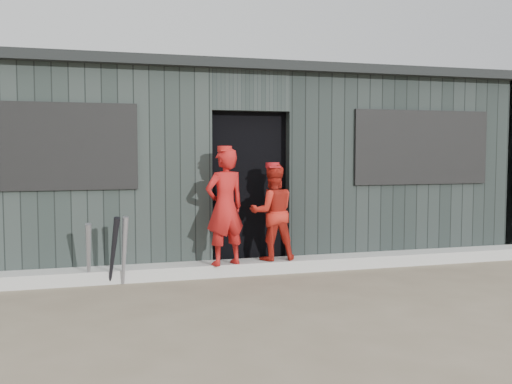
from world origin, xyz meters
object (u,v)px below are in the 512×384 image
object	(u,v)px
bat_left	(89,254)
bat_right	(113,251)
dugout	(225,165)
bat_mid	(124,251)
player_red_right	(272,212)
player_red_left	(225,207)
player_grey_back	(281,217)

from	to	relation	value
bat_left	bat_right	distance (m)	0.27
dugout	bat_mid	bearing A→B (deg)	-129.36
bat_right	dugout	xyz separation A→B (m)	(1.71, 1.95, 0.89)
bat_left	player_red_right	xyz separation A→B (m)	(2.19, 0.22, 0.38)
bat_mid	player_red_left	xyz separation A→B (m)	(1.17, 0.11, 0.45)
dugout	player_red_left	bearing A→B (deg)	-102.85
bat_left	player_grey_back	size ratio (longest dim) A/B	0.61
player_red_left	dugout	distance (m)	1.93
player_red_right	dugout	bearing A→B (deg)	-80.82
dugout	bat_right	bearing A→B (deg)	-131.21
bat_left	bat_mid	xyz separation A→B (m)	(0.38, -0.04, 0.03)
bat_left	player_grey_back	xyz separation A→B (m)	(2.51, 0.83, 0.25)
player_red_right	dugout	distance (m)	1.78
player_red_left	bat_right	bearing A→B (deg)	-12.96
player_red_left	dugout	bearing A→B (deg)	-121.02
player_red_left	player_grey_back	bearing A→B (deg)	-159.61
bat_right	player_red_right	bearing A→B (deg)	8.04
bat_right	bat_left	bearing A→B (deg)	168.57
bat_right	bat_mid	bearing A→B (deg)	5.51
bat_right	dugout	world-z (taller)	dugout
bat_mid	bat_right	bearing A→B (deg)	-174.49
player_grey_back	player_red_left	bearing A→B (deg)	48.48
bat_mid	player_grey_back	xyz separation A→B (m)	(2.13, 0.87, 0.22)
bat_right	player_red_left	distance (m)	1.37
player_red_right	player_grey_back	world-z (taller)	player_red_right
player_grey_back	bat_right	bearing A→B (deg)	31.32
bat_left	player_red_right	distance (m)	2.23
bat_left	bat_mid	size ratio (longest dim) A/B	0.94
bat_mid	player_grey_back	world-z (taller)	player_grey_back
player_red_left	player_grey_back	size ratio (longest dim) A/B	1.14
player_grey_back	dugout	xyz separation A→B (m)	(-0.54, 1.07, 0.68)
bat_mid	player_red_left	size ratio (longest dim) A/B	0.57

